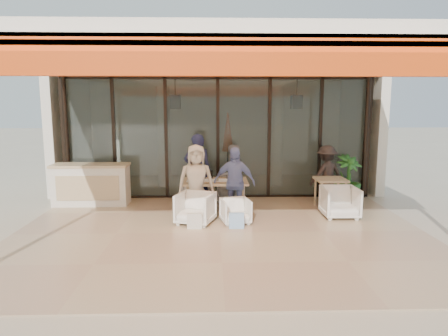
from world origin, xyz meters
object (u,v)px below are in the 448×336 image
at_px(dining_table, 215,183).
at_px(side_table, 330,183).
at_px(side_chair, 340,201).
at_px(chair_near_left, 195,207).
at_px(standing_woman, 326,174).
at_px(host_counter, 91,184).
at_px(diner_grey, 232,176).
at_px(chair_far_left, 198,189).
at_px(diner_periwinkle, 234,182).
at_px(chair_far_right, 231,189).
at_px(chair_near_right, 235,210).
at_px(diner_navy, 198,171).
at_px(diner_cream, 196,181).
at_px(potted_palm, 347,179).

relative_size(dining_table, side_table, 2.01).
xyz_separation_m(side_table, side_chair, (0.00, -0.75, -0.25)).
distance_m(chair_near_left, side_chair, 3.19).
bearing_deg(standing_woman, dining_table, -8.37).
xyz_separation_m(host_counter, diner_grey, (3.47, -0.23, 0.23)).
relative_size(chair_far_left, standing_woman, 0.48).
xyz_separation_m(diner_periwinkle, standing_woman, (2.42, 1.28, -0.05)).
xyz_separation_m(chair_far_right, chair_near_left, (-0.84, -1.90, 0.04)).
relative_size(chair_far_right, chair_near_right, 1.13).
distance_m(dining_table, side_chair, 2.84).
xyz_separation_m(host_counter, diner_navy, (2.63, -0.23, 0.37)).
bearing_deg(standing_woman, chair_near_right, 11.87).
distance_m(chair_far_right, diner_cream, 1.70).
height_order(chair_near_left, side_chair, side_chair).
relative_size(chair_far_left, diner_navy, 0.39).
xyz_separation_m(chair_near_right, diner_navy, (-0.84, 1.40, 0.60)).
bearing_deg(dining_table, chair_near_right, -65.87).
distance_m(chair_near_left, diner_periwinkle, 1.06).
xyz_separation_m(host_counter, standing_woman, (5.89, 0.15, 0.20)).
bearing_deg(chair_near_right, diner_navy, 109.36).
height_order(diner_grey, diner_periwinkle, diner_periwinkle).
xyz_separation_m(diner_navy, diner_grey, (0.84, 0.00, -0.13)).
bearing_deg(chair_near_left, potted_palm, 43.17).
relative_size(chair_far_right, side_table, 0.89).
bearing_deg(standing_woman, chair_far_left, -26.63).
distance_m(dining_table, chair_near_right, 1.12).
relative_size(chair_near_left, diner_cream, 0.45).
xyz_separation_m(dining_table, diner_cream, (-0.41, -0.46, 0.13)).
bearing_deg(dining_table, diner_periwinkle, -46.80).
bearing_deg(chair_near_right, potted_palm, 19.50).
height_order(chair_near_right, standing_woman, standing_woman).
height_order(chair_far_right, diner_periwinkle, diner_periwinkle).
height_order(dining_table, diner_periwinkle, diner_periwinkle).
relative_size(diner_grey, standing_woman, 1.04).
bearing_deg(host_counter, chair_far_right, 4.43).
bearing_deg(diner_cream, standing_woman, 15.92).
bearing_deg(diner_cream, chair_far_right, 53.51).
relative_size(chair_far_right, diner_periwinkle, 0.42).
xyz_separation_m(chair_near_left, diner_cream, (0.00, 0.50, 0.44)).
distance_m(chair_near_right, diner_navy, 1.74).
height_order(dining_table, potted_palm, potted_palm).
relative_size(chair_near_left, diner_periwinkle, 0.47).
height_order(diner_grey, potted_palm, diner_grey).
bearing_deg(diner_grey, diner_cream, 26.09).
relative_size(chair_near_left, standing_woman, 0.50).
xyz_separation_m(chair_near_right, standing_woman, (2.42, 1.78, 0.44)).
xyz_separation_m(diner_grey, diner_cream, (-0.84, -0.90, 0.05)).
bearing_deg(diner_cream, diner_navy, 84.47).
height_order(host_counter, side_table, host_counter).
relative_size(chair_far_right, side_chair, 0.86).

